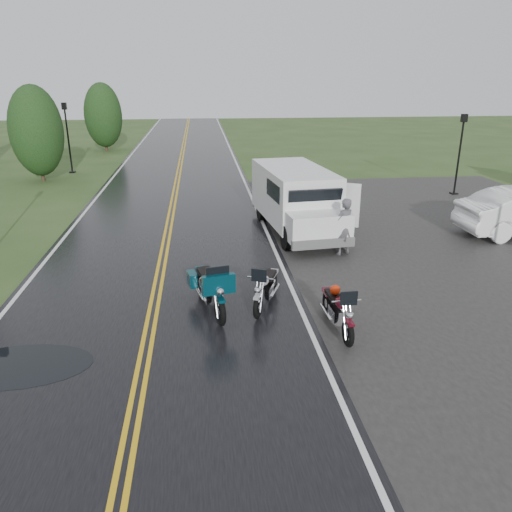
{
  "coord_description": "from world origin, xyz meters",
  "views": [
    {
      "loc": [
        1.36,
        -10.97,
        5.78
      ],
      "look_at": [
        2.8,
        2.0,
        1.0
      ],
      "focal_mm": 35.0,
      "sensor_mm": 36.0,
      "label": 1
    }
  ],
  "objects": [
    {
      "name": "tree_left_mid",
      "position": [
        -7.63,
        18.52,
        2.26
      ],
      "size": [
        2.89,
        2.89,
        4.52
      ],
      "primitive_type": null,
      "color": "#1E3D19",
      "rests_on": "ground"
    },
    {
      "name": "ground",
      "position": [
        0.0,
        0.0,
        0.0
      ],
      "size": [
        120.0,
        120.0,
        0.0
      ],
      "primitive_type": "plane",
      "color": "#2D471E",
      "rests_on": "ground"
    },
    {
      "name": "motorcycle_teal",
      "position": [
        1.69,
        -0.18,
        0.74
      ],
      "size": [
        1.44,
        2.64,
        1.47
      ],
      "primitive_type": null,
      "rotation": [
        0.0,
        0.0,
        0.22
      ],
      "color": "#05323E",
      "rests_on": "ground"
    },
    {
      "name": "van_white",
      "position": [
        4.24,
        5.2,
        1.23
      ],
      "size": [
        3.03,
        6.5,
        2.47
      ],
      "primitive_type": null,
      "rotation": [
        0.0,
        0.0,
        0.11
      ],
      "color": "white",
      "rests_on": "ground"
    },
    {
      "name": "lamp_post_far_right",
      "position": [
        14.14,
        12.68,
        2.0
      ],
      "size": [
        0.34,
        0.34,
        4.01
      ],
      "primitive_type": null,
      "color": "black",
      "rests_on": "ground"
    },
    {
      "name": "motorcycle_red",
      "position": [
        4.47,
        -1.48,
        0.63
      ],
      "size": [
        0.86,
        2.17,
        1.26
      ],
      "primitive_type": null,
      "rotation": [
        0.0,
        0.0,
        0.04
      ],
      "color": "#4E0814",
      "rests_on": "ground"
    },
    {
      "name": "tree_left_far",
      "position": [
        -6.02,
        30.22,
        2.22
      ],
      "size": [
        2.89,
        2.89,
        4.44
      ],
      "primitive_type": null,
      "color": "#1E3D19",
      "rests_on": "ground"
    },
    {
      "name": "parking_pad",
      "position": [
        11.0,
        5.0,
        0.01
      ],
      "size": [
        14.0,
        24.0,
        0.03
      ],
      "primitive_type": "cube",
      "color": "black",
      "rests_on": "ground"
    },
    {
      "name": "person_at_van",
      "position": [
        6.03,
        4.52,
        0.96
      ],
      "size": [
        0.83,
        0.73,
        1.93
      ],
      "primitive_type": "imported",
      "rotation": [
        0.0,
        0.0,
        3.61
      ],
      "color": "#4E4E53",
      "rests_on": "ground"
    },
    {
      "name": "motorcycle_silver",
      "position": [
        2.64,
        0.09,
        0.62
      ],
      "size": [
        1.49,
        2.24,
        1.25
      ],
      "primitive_type": null,
      "rotation": [
        0.0,
        0.0,
        -0.38
      ],
      "color": "#A1A4A9",
      "rests_on": "ground"
    },
    {
      "name": "road",
      "position": [
        0.0,
        10.0,
        0.02
      ],
      "size": [
        8.0,
        100.0,
        0.04
      ],
      "primitive_type": "cube",
      "color": "black",
      "rests_on": "ground"
    },
    {
      "name": "lamp_post_far_left",
      "position": [
        -6.57,
        20.97,
        2.11
      ],
      "size": [
        0.36,
        0.36,
        4.23
      ],
      "primitive_type": null,
      "color": "black",
      "rests_on": "ground"
    }
  ]
}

